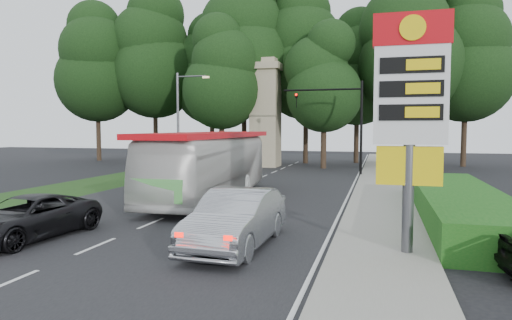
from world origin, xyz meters
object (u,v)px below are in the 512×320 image
(suv_charcoal, at_px, (26,218))
(gas_station_pylon, at_px, (410,100))
(transit_bus, at_px, (210,166))
(sedan_silver, at_px, (236,219))
(streetlight_signs, at_px, (180,118))
(monument, at_px, (266,112))
(traffic_signal_mast, at_px, (344,115))

(suv_charcoal, bearing_deg, gas_station_pylon, 11.09)
(transit_bus, bearing_deg, sedan_silver, -66.42)
(streetlight_signs, xyz_separation_m, sedan_silver, (11.18, -20.39, -3.56))
(sedan_silver, bearing_deg, suv_charcoal, -171.61)
(gas_station_pylon, relative_size, transit_bus, 0.56)
(monument, distance_m, transit_bus, 20.09)
(gas_station_pylon, relative_size, suv_charcoal, 1.33)
(gas_station_pylon, distance_m, transit_bus, 12.70)
(monument, xyz_separation_m, sedan_silver, (6.19, -28.38, -4.22))
(streetlight_signs, bearing_deg, transit_bus, -59.25)
(gas_station_pylon, height_order, traffic_signal_mast, traffic_signal_mast)
(gas_station_pylon, bearing_deg, suv_charcoal, -174.12)
(suv_charcoal, bearing_deg, transit_bus, 78.95)
(sedan_silver, bearing_deg, gas_station_pylon, 5.62)
(monument, bearing_deg, traffic_signal_mast, -38.00)
(streetlight_signs, relative_size, transit_bus, 0.65)
(streetlight_signs, bearing_deg, suv_charcoal, -78.85)
(gas_station_pylon, height_order, monument, monument)
(sedan_silver, height_order, suv_charcoal, sedan_silver)
(streetlight_signs, bearing_deg, gas_station_pylon, -51.04)
(transit_bus, relative_size, sedan_silver, 2.30)
(gas_station_pylon, relative_size, traffic_signal_mast, 0.95)
(streetlight_signs, relative_size, sedan_silver, 1.49)
(monument, xyz_separation_m, suv_charcoal, (-0.80, -29.24, -4.39))
(streetlight_signs, bearing_deg, monument, 58.03)
(streetlight_signs, distance_m, monument, 9.44)
(sedan_silver, bearing_deg, streetlight_signs, 120.09)
(streetlight_signs, distance_m, transit_bus, 13.90)
(sedan_silver, relative_size, suv_charcoal, 1.04)
(traffic_signal_mast, relative_size, transit_bus, 0.58)
(traffic_signal_mast, bearing_deg, sedan_silver, -93.81)
(gas_station_pylon, bearing_deg, sedan_silver, -175.73)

